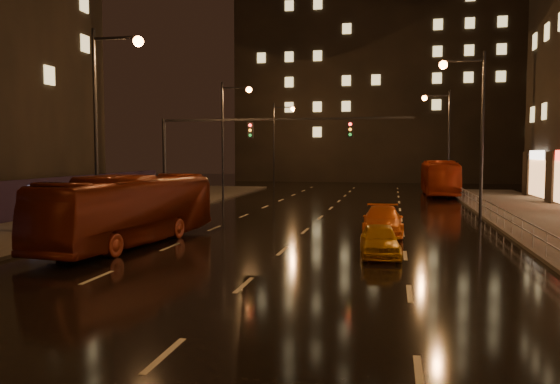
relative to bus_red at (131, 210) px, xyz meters
name	(u,v)px	position (x,y,z in m)	size (l,w,h in m)	color
ground	(316,222)	(7.00, 9.68, -1.55)	(140.00, 140.00, 0.00)	black
sidewalk_left	(63,225)	(-6.50, 4.68, -1.48)	(7.00, 70.00, 0.15)	#38332D
building_distant	(392,59)	(11.00, 61.68, 16.45)	(44.00, 16.00, 36.00)	black
traffic_signal	(234,142)	(1.94, 9.67, 3.18)	(15.31, 0.32, 6.20)	black
railing_right	(504,214)	(17.20, 7.68, -0.66)	(0.05, 56.00, 1.00)	#99999E
bus_red	(131,210)	(0.00, 0.00, 0.00)	(2.61, 11.16, 3.11)	#5E1C0D
bus_curb	(439,178)	(15.86, 32.46, 0.13)	(2.82, 12.06, 3.36)	maroon
taxi_near	(380,240)	(11.00, -0.63, -0.92)	(1.51, 3.74, 1.28)	#C78812
taxi_far	(383,221)	(11.00, 5.30, -0.86)	(1.95, 4.79, 1.39)	orange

